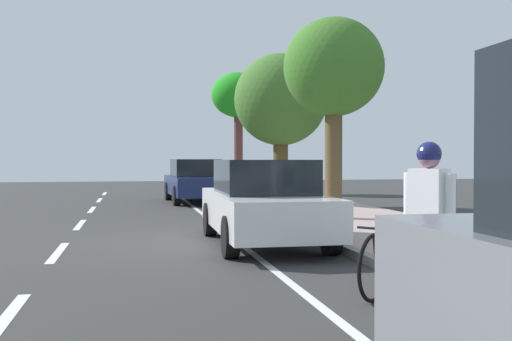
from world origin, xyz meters
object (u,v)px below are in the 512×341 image
Objects in this scene: parked_sedan_white_second at (264,203)px; cyclist_with_backpack at (430,204)px; street_tree_corner at (238,97)px; parked_sedan_dark_blue_mid at (195,181)px; bicycle_at_curb at (393,259)px; street_tree_mid_block at (334,70)px; street_tree_far_end at (281,101)px.

parked_sedan_white_second is 4.63m from cyclist_with_backpack.
parked_sedan_white_second is 0.84× the size of street_tree_corner.
street_tree_corner is (2.49, 5.32, 3.53)m from parked_sedan_dark_blue_mid.
bicycle_at_curb is 0.29× the size of street_tree_mid_block.
street_tree_corner is at bearing 90.00° from street_tree_mid_block.
parked_sedan_dark_blue_mid is 4.38m from street_tree_far_end.
bicycle_at_curb is 0.28× the size of street_tree_far_end.
bicycle_at_curb is 12.75m from street_tree_far_end.
bicycle_at_curb is at bearing -87.14° from parked_sedan_dark_blue_mid.
parked_sedan_dark_blue_mid is (-0.13, 10.62, 0.00)m from parked_sedan_white_second.
cyclist_with_backpack reaches higher than bicycle_at_curb.
bicycle_at_curb is 0.26× the size of street_tree_corner.
street_tree_corner reaches higher than bicycle_at_curb.
street_tree_far_end reaches higher than parked_sedan_dark_blue_mid.
parked_sedan_white_second is 8.89m from street_tree_far_end.
cyclist_with_backpack is at bearing -79.69° from parked_sedan_white_second.
street_tree_corner reaches higher than street_tree_mid_block.
parked_sedan_white_second is 4.79m from street_tree_mid_block.
street_tree_far_end is (1.53, 12.70, 2.34)m from cyclist_with_backpack.
street_tree_far_end is (1.75, 12.27, 3.00)m from bicycle_at_curb.
street_tree_far_end is at bearing 73.90° from parked_sedan_white_second.
street_tree_corner is (0.00, 12.91, 0.66)m from street_tree_mid_block.
bicycle_at_curb is 0.78× the size of cyclist_with_backpack.
street_tree_far_end reaches higher than street_tree_mid_block.
parked_sedan_white_second is at bearing 100.31° from cyclist_with_backpack.
street_tree_far_end is 7.83m from street_tree_corner.
street_tree_mid_block is (2.35, 3.02, 2.87)m from parked_sedan_white_second.
street_tree_corner is at bearing 90.00° from street_tree_far_end.
street_tree_corner is at bearing 85.01° from bicycle_at_curb.
cyclist_with_backpack is at bearing -86.38° from parked_sedan_dark_blue_mid.
street_tree_corner reaches higher than parked_sedan_white_second.
parked_sedan_dark_blue_mid is at bearing 135.22° from street_tree_far_end.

